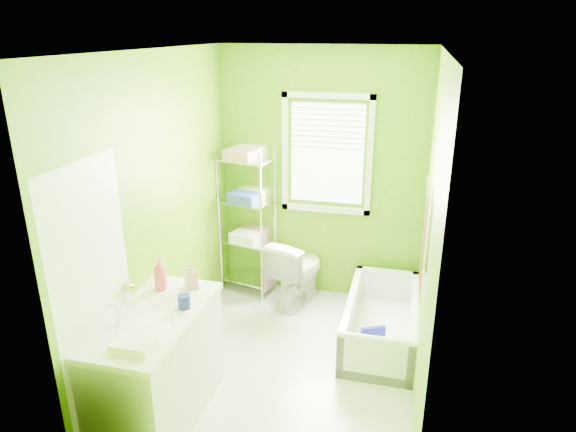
% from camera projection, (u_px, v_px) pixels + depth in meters
% --- Properties ---
extents(ground, '(2.90, 2.90, 0.00)m').
position_uv_depth(ground, '(287.00, 369.00, 4.39)').
color(ground, silver).
rests_on(ground, ground).
extents(room_envelope, '(2.14, 2.94, 2.62)m').
position_uv_depth(room_envelope, '(287.00, 197.00, 3.86)').
color(room_envelope, '#598F06').
rests_on(room_envelope, ground).
extents(window, '(0.92, 0.05, 1.22)m').
position_uv_depth(window, '(327.00, 148.00, 5.12)').
color(window, white).
rests_on(window, ground).
extents(door, '(0.09, 0.80, 2.00)m').
position_uv_depth(door, '(97.00, 309.00, 3.37)').
color(door, white).
rests_on(door, ground).
extents(right_wall_decor, '(0.04, 1.48, 1.17)m').
position_uv_depth(right_wall_decor, '(426.00, 239.00, 3.68)').
color(right_wall_decor, '#450813').
rests_on(right_wall_decor, ground).
extents(bathtub, '(0.63, 1.35, 0.44)m').
position_uv_depth(bathtub, '(381.00, 327.00, 4.74)').
color(bathtub, white).
rests_on(bathtub, ground).
extents(toilet, '(0.60, 0.81, 0.73)m').
position_uv_depth(toilet, '(297.00, 270.00, 5.34)').
color(toilet, white).
rests_on(toilet, ground).
extents(vanity, '(0.59, 1.16, 1.12)m').
position_uv_depth(vanity, '(157.00, 365.00, 3.69)').
color(vanity, silver).
rests_on(vanity, ground).
extents(wire_shelf_unit, '(0.59, 0.48, 1.60)m').
position_uv_depth(wire_shelf_unit, '(249.00, 207.00, 5.38)').
color(wire_shelf_unit, silver).
rests_on(wire_shelf_unit, ground).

